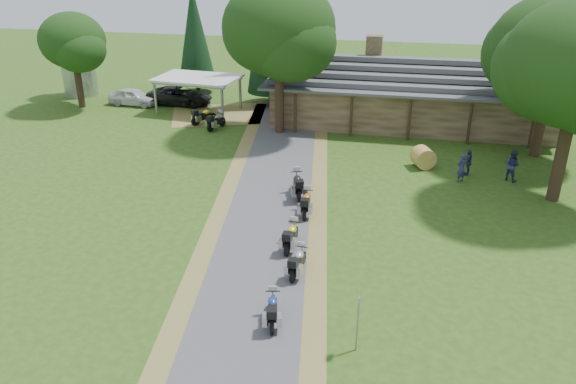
% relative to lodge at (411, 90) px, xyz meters
% --- Properties ---
extents(ground, '(120.00, 120.00, 0.00)m').
position_rel_lodge_xyz_m(ground, '(-6.00, -24.00, -2.45)').
color(ground, '#2D4D15').
rests_on(ground, ground).
extents(driveway, '(51.95, 51.95, 0.00)m').
position_rel_lodge_xyz_m(driveway, '(-6.50, -20.00, -2.45)').
color(driveway, '#4A4A4C').
rests_on(driveway, ground).
extents(lodge, '(21.40, 9.40, 4.90)m').
position_rel_lodge_xyz_m(lodge, '(0.00, 0.00, 0.00)').
color(lodge, '#4F3C29').
rests_on(lodge, ground).
extents(silo, '(3.22, 3.22, 5.89)m').
position_rel_lodge_xyz_m(silo, '(-28.76, 2.10, 0.50)').
color(silo, gray).
rests_on(silo, ground).
extents(carport, '(6.79, 4.89, 2.77)m').
position_rel_lodge_xyz_m(carport, '(-16.69, -0.62, -1.06)').
color(carport, silver).
rests_on(carport, ground).
extents(car_white_sedan, '(2.63, 5.49, 1.78)m').
position_rel_lodge_xyz_m(car_white_sedan, '(-22.69, -0.08, -1.56)').
color(car_white_sedan, silver).
rests_on(car_white_sedan, ground).
extents(car_dark_suv, '(2.53, 5.90, 2.25)m').
position_rel_lodge_xyz_m(car_dark_suv, '(-18.95, 0.90, -1.32)').
color(car_dark_suv, black).
rests_on(car_dark_suv, ground).
extents(motorcycle_row_a, '(0.92, 1.85, 1.21)m').
position_rel_lodge_xyz_m(motorcycle_row_a, '(-4.62, -26.16, -1.85)').
color(motorcycle_row_a, navy).
rests_on(motorcycle_row_a, ground).
extents(motorcycle_row_b, '(0.77, 1.84, 1.22)m').
position_rel_lodge_xyz_m(motorcycle_row_b, '(-4.32, -22.75, -1.84)').
color(motorcycle_row_b, '#A9ACB0').
rests_on(motorcycle_row_b, ground).
extents(motorcycle_row_c, '(0.70, 1.91, 1.29)m').
position_rel_lodge_xyz_m(motorcycle_row_c, '(-5.02, -20.69, -1.81)').
color(motorcycle_row_c, yellow).
rests_on(motorcycle_row_c, ground).
extents(motorcycle_row_d, '(0.78, 1.97, 1.32)m').
position_rel_lodge_xyz_m(motorcycle_row_d, '(-4.96, -17.17, -1.79)').
color(motorcycle_row_d, orange).
rests_on(motorcycle_row_d, ground).
extents(motorcycle_row_e, '(1.27, 2.25, 1.46)m').
position_rel_lodge_xyz_m(motorcycle_row_e, '(-5.77, -15.18, -1.72)').
color(motorcycle_row_e, black).
rests_on(motorcycle_row_e, ground).
extents(motorcycle_carport_a, '(1.69, 1.94, 1.34)m').
position_rel_lodge_xyz_m(motorcycle_carport_a, '(-15.16, -3.80, -1.78)').
color(motorcycle_carport_a, yellow).
rests_on(motorcycle_carport_a, ground).
extents(motorcycle_carport_b, '(1.16, 2.02, 1.31)m').
position_rel_lodge_xyz_m(motorcycle_carport_b, '(-13.84, -4.81, -1.79)').
color(motorcycle_carport_b, slate).
rests_on(motorcycle_carport_b, ground).
extents(person_a, '(0.72, 0.71, 2.07)m').
position_rel_lodge_xyz_m(person_a, '(3.05, -11.35, -1.42)').
color(person_a, navy).
rests_on(person_a, ground).
extents(person_b, '(0.77, 0.72, 2.20)m').
position_rel_lodge_xyz_m(person_b, '(5.90, -10.51, -1.35)').
color(person_b, navy).
rests_on(person_b, ground).
extents(person_c, '(0.50, 0.61, 1.86)m').
position_rel_lodge_xyz_m(person_c, '(3.55, -10.19, -1.52)').
color(person_c, navy).
rests_on(person_c, ground).
extents(hay_bale, '(1.62, 1.56, 1.28)m').
position_rel_lodge_xyz_m(hay_bale, '(0.96, -9.45, -1.81)').
color(hay_bale, '#A3873B').
rests_on(hay_bale, ground).
extents(sign_post, '(0.38, 0.06, 2.13)m').
position_rel_lodge_xyz_m(sign_post, '(-1.46, -27.11, -1.39)').
color(sign_post, gray).
rests_on(sign_post, ground).
extents(oak_lodge_left, '(7.69, 7.69, 11.89)m').
position_rel_lodge_xyz_m(oak_lodge_left, '(-9.12, -4.66, 3.50)').
color(oak_lodge_left, '#1A3710').
rests_on(oak_lodge_left, ground).
extents(oak_lodge_right, '(7.82, 7.82, 10.96)m').
position_rel_lodge_xyz_m(oak_lodge_right, '(8.10, -5.99, 3.03)').
color(oak_lodge_right, '#1A3710').
rests_on(oak_lodge_right, ground).
extents(oak_driveway, '(7.56, 7.56, 11.80)m').
position_rel_lodge_xyz_m(oak_driveway, '(7.79, -12.81, 3.45)').
color(oak_driveway, '#1A3710').
rests_on(oak_driveway, ground).
extents(oak_silo, '(5.19, 5.19, 8.77)m').
position_rel_lodge_xyz_m(oak_silo, '(-26.66, -1.49, 1.94)').
color(oak_silo, '#1A3710').
rests_on(oak_silo, ground).
extents(cedar_near, '(4.00, 4.00, 13.37)m').
position_rel_lodge_xyz_m(cedar_near, '(-11.48, 2.78, 4.23)').
color(cedar_near, black).
rests_on(cedar_near, ground).
extents(cedar_far, '(3.37, 3.37, 9.41)m').
position_rel_lodge_xyz_m(cedar_far, '(-18.86, 5.10, 2.26)').
color(cedar_far, black).
rests_on(cedar_far, ground).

